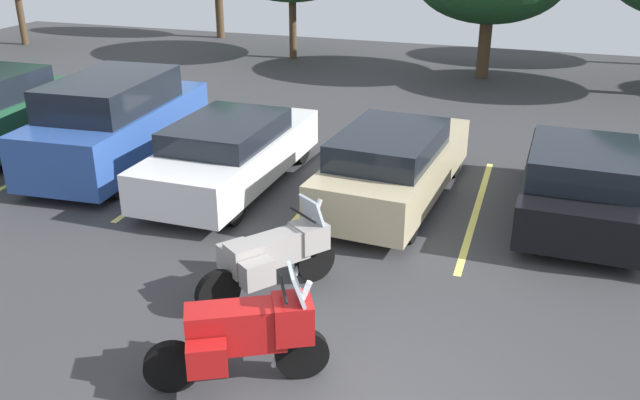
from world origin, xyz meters
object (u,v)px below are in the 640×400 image
motorcycle_second (273,255)px  car_blue (117,123)px  car_white (231,152)px  car_champagne (394,164)px  car_black (580,182)px  motorcycle_touring (244,333)px

motorcycle_second → car_blue: bearing=142.4°
motorcycle_second → car_white: car_white is taller
car_blue → car_champagne: 5.94m
car_white → car_champagne: bearing=4.5°
motorcycle_second → car_white: bearing=122.9°
car_champagne → car_black: size_ratio=1.11×
car_blue → car_champagne: bearing=-0.7°
car_blue → car_black: car_blue is taller
car_white → motorcycle_touring: bearing=-63.5°
car_champagne → car_black: car_champagne is taller
motorcycle_second → car_champagne: car_champagne is taller
motorcycle_touring → car_champagne: bearing=85.8°
car_black → motorcycle_second: bearing=-135.4°
car_white → car_champagne: 3.19m
car_white → car_champagne: car_champagne is taller
motorcycle_touring → car_champagne: (0.42, 5.77, 0.05)m
motorcycle_second → car_black: bearing=44.6°
car_blue → motorcycle_second: bearing=-37.6°
car_blue → car_champagne: car_blue is taller
motorcycle_touring → car_blue: 8.04m
motorcycle_second → car_white: size_ratio=0.38×
car_blue → car_white: size_ratio=1.02×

